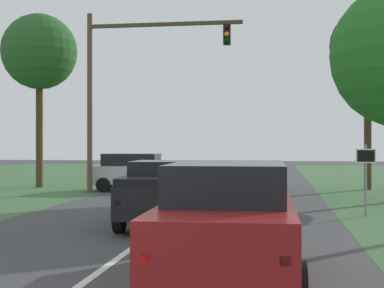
# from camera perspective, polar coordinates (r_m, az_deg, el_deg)

# --- Properties ---
(ground_plane) EXTENTS (120.00, 120.00, 0.00)m
(ground_plane) POSITION_cam_1_polar(r_m,az_deg,el_deg) (16.91, -2.13, -7.64)
(ground_plane) COLOR #424244
(red_suv_near) EXTENTS (2.33, 4.91, 1.94)m
(red_suv_near) POSITION_cam_1_polar(r_m,az_deg,el_deg) (9.24, 3.63, -7.63)
(red_suv_near) COLOR maroon
(red_suv_near) RESTS_ON ground_plane
(pickup_truck_lead) EXTENTS (2.38, 5.06, 1.78)m
(pickup_truck_lead) POSITION_cam_1_polar(r_m,az_deg,el_deg) (15.77, -2.70, -4.78)
(pickup_truck_lead) COLOR black
(pickup_truck_lead) RESTS_ON ground_plane
(traffic_light) EXTENTS (7.16, 0.40, 8.25)m
(traffic_light) POSITION_cam_1_polar(r_m,az_deg,el_deg) (26.27, -6.55, 6.86)
(traffic_light) COLOR brown
(traffic_light) RESTS_ON ground_plane
(keep_moving_sign) EXTENTS (0.60, 0.09, 2.23)m
(keep_moving_sign) POSITION_cam_1_polar(r_m,az_deg,el_deg) (18.38, 17.01, -2.54)
(keep_moving_sign) COLOR gray
(keep_moving_sign) RESTS_ON ground_plane
(crossing_suv_far) EXTENTS (4.31, 2.10, 1.79)m
(crossing_suv_far) POSITION_cam_1_polar(r_m,az_deg,el_deg) (27.43, -5.74, -2.75)
(crossing_suv_far) COLOR silver
(crossing_suv_far) RESTS_ON ground_plane
(extra_tree_1) EXTENTS (3.91, 3.91, 9.01)m
(extra_tree_1) POSITION_cam_1_polar(r_m,az_deg,el_deg) (30.96, -15.03, 8.83)
(extra_tree_1) COLOR #4C351E
(extra_tree_1) RESTS_ON ground_plane
(extra_tree_2) EXTENTS (3.70, 3.70, 8.95)m
(extra_tree_2) POSITION_cam_1_polar(r_m,az_deg,el_deg) (29.70, 17.18, 9.27)
(extra_tree_2) COLOR #4C351E
(extra_tree_2) RESTS_ON ground_plane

